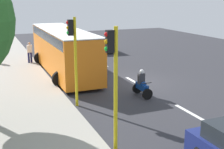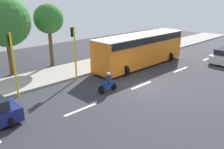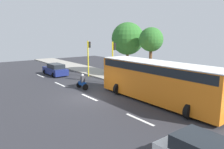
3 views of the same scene
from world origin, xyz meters
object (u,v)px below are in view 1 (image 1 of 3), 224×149
object	(u,v)px
pedestrian_by_tree	(30,52)
traffic_light_midblock	(74,49)
car_white	(100,44)
city_bus	(63,48)
motorcycle	(142,85)
traffic_light_corner	(113,72)

from	to	relation	value
pedestrian_by_tree	traffic_light_midblock	size ratio (longest dim) A/B	0.38
car_white	city_bus	world-z (taller)	city_bus
motorcycle	pedestrian_by_tree	distance (m)	11.81
motorcycle	traffic_light_midblock	world-z (taller)	traffic_light_midblock
car_white	motorcycle	size ratio (longest dim) A/B	2.98
city_bus	traffic_light_midblock	world-z (taller)	traffic_light_midblock
car_white	traffic_light_midblock	xyz separation A→B (m)	(6.81, 14.69, 2.22)
city_bus	traffic_light_corner	xyz separation A→B (m)	(1.19, 12.21, 1.08)
city_bus	traffic_light_corner	size ratio (longest dim) A/B	2.44
motorcycle	traffic_light_corner	distance (m)	6.84
pedestrian_by_tree	traffic_light_midblock	distance (m)	11.14
car_white	pedestrian_by_tree	xyz separation A→B (m)	(7.50, 3.73, 0.35)
traffic_light_midblock	motorcycle	bearing A→B (deg)	-178.62
traffic_light_corner	pedestrian_by_tree	bearing A→B (deg)	-87.50
pedestrian_by_tree	traffic_light_midblock	xyz separation A→B (m)	(-0.70, 10.96, 1.87)
traffic_light_corner	city_bus	bearing A→B (deg)	-95.56
car_white	pedestrian_by_tree	distance (m)	8.39
city_bus	traffic_light_midblock	bearing A→B (deg)	80.59
city_bus	traffic_light_midblock	size ratio (longest dim) A/B	2.44
city_bus	pedestrian_by_tree	world-z (taller)	city_bus
car_white	pedestrian_by_tree	size ratio (longest dim) A/B	2.70
pedestrian_by_tree	city_bus	bearing A→B (deg)	116.52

